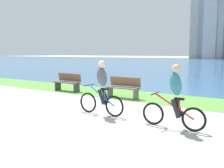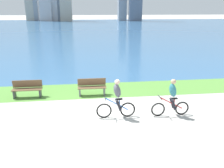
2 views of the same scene
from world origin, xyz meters
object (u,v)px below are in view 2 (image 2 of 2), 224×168
(cyclist_lead, at_px, (117,99))
(cyclist_trailing, at_px, (172,98))
(bench_near_path, at_px, (27,89))
(bench_far_along_path, at_px, (92,87))

(cyclist_lead, height_order, cyclist_trailing, cyclist_lead)
(cyclist_lead, xyz_separation_m, cyclist_trailing, (2.36, -0.10, -0.01))
(cyclist_trailing, relative_size, bench_near_path, 1.13)
(cyclist_trailing, xyz_separation_m, bench_near_path, (-6.64, 3.07, -0.38))
(cyclist_trailing, xyz_separation_m, bench_far_along_path, (-3.29, 2.98, -0.38))
(bench_far_along_path, bearing_deg, bench_near_path, 178.38)
(bench_near_path, bearing_deg, cyclist_lead, -34.73)
(cyclist_lead, distance_m, cyclist_trailing, 2.37)
(cyclist_lead, relative_size, bench_near_path, 1.13)
(cyclist_lead, bearing_deg, bench_far_along_path, 107.85)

